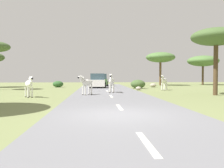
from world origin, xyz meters
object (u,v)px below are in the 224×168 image
(zebra_1, at_px, (86,83))
(tree_4, at_px, (160,58))
(bush_2, at_px, (138,84))
(car_0, at_px, (101,80))
(zebra_2, at_px, (29,84))
(rock_0, at_px, (153,85))
(bush_1, at_px, (58,84))
(zebra_3, at_px, (164,81))
(rock_2, at_px, (138,88))
(car_1, at_px, (98,81))
(tree_7, at_px, (203,61))
(zebra_0, at_px, (112,81))
(tree_1, at_px, (216,38))

(zebra_1, bearing_deg, tree_4, -80.50)
(bush_2, bearing_deg, car_0, 119.83)
(zebra_2, xyz_separation_m, rock_0, (12.26, 13.99, -0.67))
(tree_4, xyz_separation_m, bush_1, (-14.98, -4.61, -3.91))
(zebra_3, height_order, bush_2, zebra_3)
(bush_1, height_order, bush_2, bush_2)
(zebra_3, relative_size, rock_2, 2.83)
(car_1, bearing_deg, tree_7, 28.43)
(bush_2, bearing_deg, zebra_0, -116.68)
(zebra_3, xyz_separation_m, car_0, (-6.38, 10.91, -0.12))
(zebra_1, bearing_deg, rock_2, -88.66)
(zebra_3, relative_size, tree_7, 0.32)
(zebra_3, relative_size, rock_0, 1.99)
(zebra_2, relative_size, car_1, 0.35)
(tree_7, relative_size, bush_2, 2.90)
(car_1, height_order, rock_0, car_1)
(car_0, height_order, tree_1, tree_1)
(zebra_0, height_order, zebra_3, zebra_0)
(rock_2, bearing_deg, zebra_2, -139.53)
(car_0, xyz_separation_m, car_1, (-0.52, -5.69, 0.00))
(zebra_0, distance_m, tree_1, 9.11)
(zebra_3, height_order, rock_2, zebra_3)
(tree_4, height_order, bush_1, tree_4)
(bush_2, relative_size, rock_0, 2.13)
(car_0, xyz_separation_m, tree_4, (9.27, 1.01, 3.48))
(zebra_1, relative_size, rock_0, 1.88)
(zebra_1, xyz_separation_m, bush_2, (5.75, 9.62, -0.45))
(zebra_3, bearing_deg, tree_1, 143.46)
(bush_1, height_order, rock_0, bush_1)
(rock_0, bearing_deg, car_0, 147.13)
(zebra_3, distance_m, rock_2, 2.78)
(tree_7, height_order, rock_2, tree_7)
(zebra_0, bearing_deg, rock_2, -118.47)
(zebra_3, height_order, tree_1, tree_1)
(car_0, height_order, tree_4, tree_4)
(zebra_1, distance_m, zebra_2, 4.17)
(zebra_0, bearing_deg, zebra_3, -138.10)
(tree_7, bearing_deg, bush_1, -164.31)
(tree_7, height_order, rock_0, tree_7)
(car_1, bearing_deg, rock_2, -46.39)
(zebra_1, xyz_separation_m, zebra_2, (-3.94, -1.37, -0.04))
(zebra_1, relative_size, zebra_3, 0.94)
(zebra_3, bearing_deg, tree_4, -68.95)
(tree_4, distance_m, rock_2, 13.48)
(tree_4, relative_size, rock_0, 6.28)
(bush_2, bearing_deg, zebra_2, -131.43)
(zebra_2, bearing_deg, tree_4, -156.04)
(zebra_2, bearing_deg, zebra_1, 170.21)
(zebra_1, relative_size, zebra_2, 0.99)
(zebra_1, distance_m, rock_2, 8.36)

